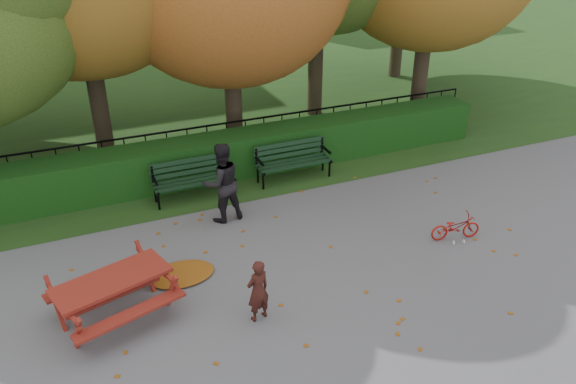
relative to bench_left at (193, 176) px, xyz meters
name	(u,v)px	position (x,y,z in m)	size (l,w,h in m)	color
ground	(318,274)	(1.30, -3.70, -0.52)	(90.00, 90.00, 0.00)	slate
grass_strip	(159,72)	(1.30, 10.30, -0.51)	(90.00, 90.00, 0.00)	#1F3B18
hedge	(237,154)	(1.30, 0.80, -0.02)	(13.00, 0.90, 1.00)	black
iron_fence	(227,140)	(1.30, 1.60, 0.02)	(14.00, 0.04, 1.02)	black
bench_left	(193,176)	(0.00, 0.00, 0.00)	(1.80, 0.57, 0.88)	black
bench_right	(292,158)	(2.40, 0.00, 0.00)	(1.80, 0.57, 0.88)	black
picnic_table	(113,287)	(-2.19, -3.47, 0.07)	(2.11, 1.88, 0.86)	maroon
leaf_pile	(181,274)	(-0.98, -2.80, -0.48)	(1.19, 0.82, 0.08)	brown
leaf_scatter	(311,264)	(1.30, -3.40, -0.51)	(9.00, 5.70, 0.01)	brown
child	(258,291)	(-0.10, -4.40, 0.03)	(0.40, 0.26, 1.10)	#3A1712
adult	(222,183)	(0.31, -1.19, 0.33)	(0.83, 0.65, 1.71)	black
bicycle	(456,227)	(4.28, -3.71, -0.26)	(0.35, 1.00, 0.53)	#A4160F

